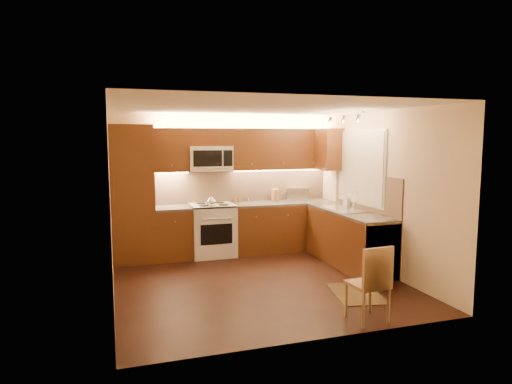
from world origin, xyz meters
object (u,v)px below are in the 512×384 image
object	(u,v)px
knife_block	(275,195)
stove	(212,230)
microwave	(210,158)
toaster_oven	(298,194)
soap_bottle	(347,200)
kettle	(211,201)
dining_chair	(368,282)
sink	(345,205)

from	to	relation	value
knife_block	stove	bearing A→B (deg)	-170.29
microwave	toaster_oven	size ratio (longest dim) A/B	1.90
microwave	soap_bottle	world-z (taller)	microwave
stove	kettle	size ratio (longest dim) A/B	4.91
microwave	dining_chair	size ratio (longest dim) A/B	0.85
sink	toaster_oven	xyz separation A→B (m)	(-0.28, 1.31, 0.05)
toaster_oven	knife_block	world-z (taller)	toaster_oven
knife_block	microwave	bearing A→B (deg)	-176.47
knife_block	dining_chair	size ratio (longest dim) A/B	0.26
stove	microwave	world-z (taller)	microwave
stove	microwave	xyz separation A→B (m)	(0.00, 0.14, 1.26)
microwave	knife_block	xyz separation A→B (m)	(1.24, 0.02, -0.70)
microwave	knife_block	bearing A→B (deg)	0.97
soap_bottle	dining_chair	size ratio (longest dim) A/B	0.24
knife_block	soap_bottle	bearing A→B (deg)	-40.23
stove	microwave	distance (m)	1.27
knife_block	dining_chair	distance (m)	3.58
stove	soap_bottle	xyz separation A→B (m)	(2.24, -0.77, 0.55)
sink	toaster_oven	world-z (taller)	toaster_oven
dining_chair	microwave	bearing A→B (deg)	102.50
toaster_oven	soap_bottle	bearing A→B (deg)	-37.43
sink	dining_chair	world-z (taller)	sink
toaster_oven	knife_block	xyz separation A→B (m)	(-0.48, -0.03, -0.00)
knife_block	soap_bottle	world-z (taller)	knife_block
sink	soap_bottle	world-z (taller)	soap_bottle
stove	soap_bottle	world-z (taller)	soap_bottle
microwave	knife_block	world-z (taller)	microwave
knife_block	soap_bottle	distance (m)	1.36
microwave	sink	bearing A→B (deg)	-32.21
knife_block	kettle	bearing A→B (deg)	-161.83
dining_chair	knife_block	bearing A→B (deg)	82.73
sink	kettle	size ratio (longest dim) A/B	4.59
kettle	knife_block	xyz separation A→B (m)	(1.30, 0.36, 0.00)
microwave	soap_bottle	xyz separation A→B (m)	(2.24, -0.90, -0.71)
knife_block	dining_chair	world-z (taller)	knife_block
sink	kettle	world-z (taller)	kettle
microwave	knife_block	size ratio (longest dim) A/B	3.28
microwave	knife_block	distance (m)	1.43
stove	dining_chair	xyz separation A→B (m)	(1.07, -3.38, -0.01)
microwave	dining_chair	world-z (taller)	microwave
stove	dining_chair	world-z (taller)	stove
stove	soap_bottle	size ratio (longest dim) A/B	4.37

